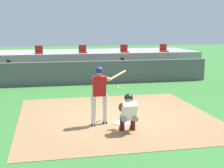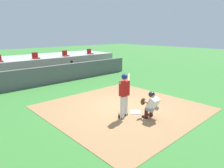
{
  "view_description": "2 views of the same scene",
  "coord_description": "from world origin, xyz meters",
  "px_view_note": "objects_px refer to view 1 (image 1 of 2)",
  "views": [
    {
      "loc": [
        -2.29,
        -10.23,
        2.99
      ],
      "look_at": [
        0.0,
        0.7,
        1.0
      ],
      "focal_mm": 51.87,
      "sensor_mm": 36.0,
      "label": 1
    },
    {
      "loc": [
        -6.24,
        -6.02,
        3.34
      ],
      "look_at": [
        0.0,
        0.7,
        1.0
      ],
      "focal_mm": 32.17,
      "sensor_mm": 36.0,
      "label": 2
    }
  ],
  "objects_px": {
    "catcher_crouched": "(128,111)",
    "stadium_seat_4": "(164,50)",
    "batter_at_plate": "(100,92)",
    "dugout_player_1": "(123,68)",
    "home_plate": "(122,123)",
    "stadium_seat_2": "(83,51)",
    "stadium_seat_3": "(124,50)",
    "stadium_seat_1": "(39,51)",
    "dugout_player_0": "(9,71)"
  },
  "relations": [
    {
      "from": "batter_at_plate",
      "to": "stadium_seat_2",
      "type": "xyz_separation_m",
      "value": [
        0.67,
        10.13,
        0.5
      ]
    },
    {
      "from": "dugout_player_0",
      "to": "stadium_seat_4",
      "type": "height_order",
      "value": "stadium_seat_4"
    },
    {
      "from": "stadium_seat_1",
      "to": "stadium_seat_3",
      "type": "relative_size",
      "value": 1.0
    },
    {
      "from": "catcher_crouched",
      "to": "stadium_seat_2",
      "type": "bearing_deg",
      "value": 89.99
    },
    {
      "from": "home_plate",
      "to": "stadium_seat_3",
      "type": "relative_size",
      "value": 0.92
    },
    {
      "from": "batter_at_plate",
      "to": "stadium_seat_1",
      "type": "distance_m",
      "value": 10.32
    },
    {
      "from": "stadium_seat_2",
      "to": "stadium_seat_4",
      "type": "distance_m",
      "value": 5.2
    },
    {
      "from": "dugout_player_1",
      "to": "dugout_player_0",
      "type": "bearing_deg",
      "value": 180.0
    },
    {
      "from": "batter_at_plate",
      "to": "home_plate",
      "type": "bearing_deg",
      "value": -4.23
    },
    {
      "from": "batter_at_plate",
      "to": "stadium_seat_3",
      "type": "xyz_separation_m",
      "value": [
        3.27,
        10.13,
        0.5
      ]
    },
    {
      "from": "stadium_seat_1",
      "to": "stadium_seat_3",
      "type": "height_order",
      "value": "same"
    },
    {
      "from": "stadium_seat_2",
      "to": "dugout_player_0",
      "type": "bearing_deg",
      "value": -153.83
    },
    {
      "from": "home_plate",
      "to": "stadium_seat_1",
      "type": "xyz_separation_m",
      "value": [
        -2.6,
        10.18,
        1.51
      ]
    },
    {
      "from": "dugout_player_0",
      "to": "stadium_seat_1",
      "type": "relative_size",
      "value": 2.71
    },
    {
      "from": "batter_at_plate",
      "to": "catcher_crouched",
      "type": "relative_size",
      "value": 1.01
    },
    {
      "from": "home_plate",
      "to": "dugout_player_0",
      "type": "xyz_separation_m",
      "value": [
        -4.14,
        8.14,
        0.65
      ]
    },
    {
      "from": "dugout_player_1",
      "to": "home_plate",
      "type": "bearing_deg",
      "value": -103.89
    },
    {
      "from": "home_plate",
      "to": "batter_at_plate",
      "type": "distance_m",
      "value": 1.22
    },
    {
      "from": "catcher_crouched",
      "to": "stadium_seat_3",
      "type": "bearing_deg",
      "value": 76.63
    },
    {
      "from": "home_plate",
      "to": "stadium_seat_3",
      "type": "height_order",
      "value": "stadium_seat_3"
    },
    {
      "from": "batter_at_plate",
      "to": "dugout_player_1",
      "type": "relative_size",
      "value": 1.39
    },
    {
      "from": "home_plate",
      "to": "stadium_seat_3",
      "type": "bearing_deg",
      "value": 75.67
    },
    {
      "from": "home_plate",
      "to": "stadium_seat_2",
      "type": "height_order",
      "value": "stadium_seat_2"
    },
    {
      "from": "dugout_player_1",
      "to": "stadium_seat_2",
      "type": "height_order",
      "value": "stadium_seat_2"
    },
    {
      "from": "dugout_player_1",
      "to": "stadium_seat_2",
      "type": "xyz_separation_m",
      "value": [
        -2.01,
        2.03,
        0.86
      ]
    },
    {
      "from": "batter_at_plate",
      "to": "catcher_crouched",
      "type": "height_order",
      "value": "batter_at_plate"
    },
    {
      "from": "batter_at_plate",
      "to": "catcher_crouched",
      "type": "bearing_deg",
      "value": -50.61
    },
    {
      "from": "batter_at_plate",
      "to": "stadium_seat_3",
      "type": "height_order",
      "value": "stadium_seat_3"
    },
    {
      "from": "stadium_seat_3",
      "to": "stadium_seat_4",
      "type": "height_order",
      "value": "same"
    },
    {
      "from": "batter_at_plate",
      "to": "stadium_seat_1",
      "type": "height_order",
      "value": "stadium_seat_1"
    },
    {
      "from": "stadium_seat_2",
      "to": "stadium_seat_3",
      "type": "relative_size",
      "value": 1.0
    },
    {
      "from": "batter_at_plate",
      "to": "stadium_seat_4",
      "type": "height_order",
      "value": "stadium_seat_4"
    },
    {
      "from": "home_plate",
      "to": "stadium_seat_1",
      "type": "relative_size",
      "value": 0.92
    },
    {
      "from": "home_plate",
      "to": "catcher_crouched",
      "type": "xyz_separation_m",
      "value": [
        -0.0,
        -0.77,
        0.59
      ]
    },
    {
      "from": "batter_at_plate",
      "to": "dugout_player_0",
      "type": "xyz_separation_m",
      "value": [
        -3.47,
        8.09,
        -0.36
      ]
    },
    {
      "from": "catcher_crouched",
      "to": "stadium_seat_2",
      "type": "xyz_separation_m",
      "value": [
        0.0,
        10.95,
        0.93
      ]
    },
    {
      "from": "home_plate",
      "to": "stadium_seat_2",
      "type": "relative_size",
      "value": 0.92
    },
    {
      "from": "stadium_seat_4",
      "to": "dugout_player_1",
      "type": "bearing_deg",
      "value": -147.44
    },
    {
      "from": "batter_at_plate",
      "to": "stadium_seat_4",
      "type": "xyz_separation_m",
      "value": [
        5.87,
        10.13,
        0.5
      ]
    },
    {
      "from": "stadium_seat_3",
      "to": "batter_at_plate",
      "type": "bearing_deg",
      "value": -107.91
    },
    {
      "from": "stadium_seat_1",
      "to": "stadium_seat_4",
      "type": "relative_size",
      "value": 1.0
    },
    {
      "from": "stadium_seat_1",
      "to": "catcher_crouched",
      "type": "bearing_deg",
      "value": -76.65
    },
    {
      "from": "dugout_player_0",
      "to": "dugout_player_1",
      "type": "relative_size",
      "value": 1.0
    },
    {
      "from": "catcher_crouched",
      "to": "dugout_player_1",
      "type": "xyz_separation_m",
      "value": [
        2.02,
        8.91,
        0.06
      ]
    },
    {
      "from": "dugout_player_1",
      "to": "stadium_seat_2",
      "type": "relative_size",
      "value": 2.71
    },
    {
      "from": "home_plate",
      "to": "catcher_crouched",
      "type": "bearing_deg",
      "value": -90.11
    },
    {
      "from": "catcher_crouched",
      "to": "stadium_seat_4",
      "type": "distance_m",
      "value": 12.16
    },
    {
      "from": "stadium_seat_2",
      "to": "stadium_seat_1",
      "type": "bearing_deg",
      "value": 180.0
    },
    {
      "from": "catcher_crouched",
      "to": "batter_at_plate",
      "type": "bearing_deg",
      "value": 129.39
    },
    {
      "from": "home_plate",
      "to": "dugout_player_0",
      "type": "height_order",
      "value": "dugout_player_0"
    }
  ]
}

